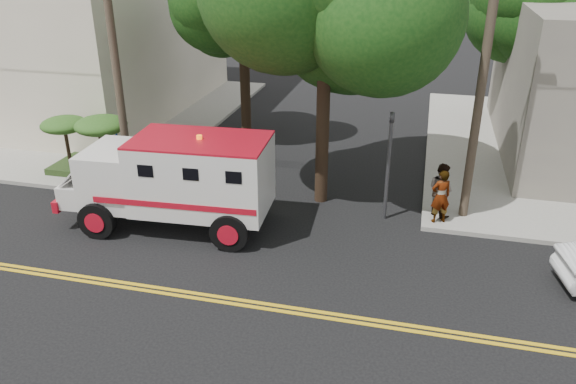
# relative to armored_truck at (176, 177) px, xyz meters

# --- Properties ---
(ground) EXTENTS (100.00, 100.00, 0.00)m
(ground) POSITION_rel_armored_truck_xyz_m (2.51, -3.50, -1.70)
(ground) COLOR black
(ground) RESTS_ON ground
(sidewalk_nw) EXTENTS (17.00, 17.00, 0.15)m
(sidewalk_nw) POSITION_rel_armored_truck_xyz_m (-10.99, 10.00, -1.63)
(sidewalk_nw) COLOR gray
(sidewalk_nw) RESTS_ON ground
(building_left) EXTENTS (16.00, 14.00, 10.00)m
(building_left) POSITION_rel_armored_truck_xyz_m (-12.99, 11.50, 3.45)
(building_left) COLOR beige
(building_left) RESTS_ON sidewalk_nw
(utility_pole_left) EXTENTS (0.28, 0.28, 9.00)m
(utility_pole_left) POSITION_rel_armored_truck_xyz_m (-3.09, 2.50, 2.80)
(utility_pole_left) COLOR #382D23
(utility_pole_left) RESTS_ON ground
(utility_pole_right) EXTENTS (0.28, 0.28, 9.00)m
(utility_pole_right) POSITION_rel_armored_truck_xyz_m (8.81, 2.70, 2.80)
(utility_pole_right) COLOR #382D23
(utility_pole_right) RESTS_ON ground
(tree_left) EXTENTS (4.48, 4.20, 7.70)m
(tree_left) POSITION_rel_armored_truck_xyz_m (-0.16, 8.29, 4.03)
(tree_left) COLOR black
(tree_left) RESTS_ON ground
(traffic_signal) EXTENTS (0.15, 0.18, 3.60)m
(traffic_signal) POSITION_rel_armored_truck_xyz_m (6.31, 2.10, 0.52)
(traffic_signal) COLOR #3F3F42
(traffic_signal) RESTS_ON ground
(accessibility_sign) EXTENTS (0.45, 0.10, 2.02)m
(accessibility_sign) POSITION_rel_armored_truck_xyz_m (-3.69, 2.67, -0.34)
(accessibility_sign) COLOR #3F3F42
(accessibility_sign) RESTS_ON ground
(palm_planter) EXTENTS (3.52, 2.63, 2.36)m
(palm_planter) POSITION_rel_armored_truck_xyz_m (-4.92, 3.13, -0.05)
(palm_planter) COLOR #1E3314
(palm_planter) RESTS_ON sidewalk_nw
(armored_truck) EXTENTS (6.70, 2.99, 2.99)m
(armored_truck) POSITION_rel_armored_truck_xyz_m (0.00, 0.00, 0.00)
(armored_truck) COLOR silver
(armored_truck) RESTS_ON ground
(pedestrian_a) EXTENTS (0.77, 0.66, 1.77)m
(pedestrian_a) POSITION_rel_armored_truck_xyz_m (8.01, 2.00, -0.67)
(pedestrian_a) COLOR gray
(pedestrian_a) RESTS_ON sidewalk_ne
(pedestrian_b) EXTENTS (1.09, 1.09, 1.78)m
(pedestrian_b) POSITION_rel_armored_truck_xyz_m (8.01, 2.54, -0.66)
(pedestrian_b) COLOR gray
(pedestrian_b) RESTS_ON sidewalk_ne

